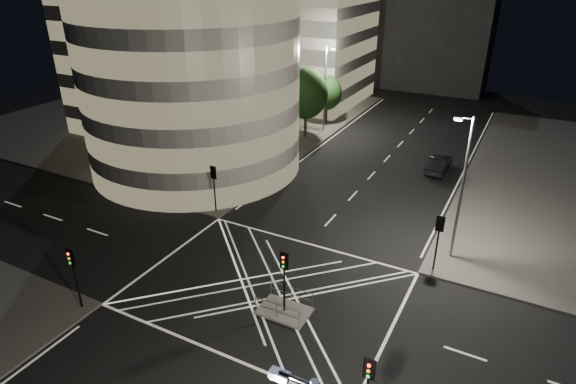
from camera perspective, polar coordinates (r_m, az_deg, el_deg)
The scene contains 22 objects.
ground at distance 30.97m, azimuth -2.42°, elevation -11.36°, with size 120.00×120.00×0.00m, color black.
sidewalk_far_left at distance 66.38m, azimuth -12.65°, elevation 8.84°, with size 42.00×42.00×0.15m, color #4C4947.
central_island at distance 29.13m, azimuth -0.43°, elevation -13.93°, with size 3.00×2.00×0.15m, color slate.
office_tower_curved at distance 52.42m, azimuth -12.67°, elevation 18.56°, with size 30.00×29.00×27.20m.
office_block_rear at distance 72.50m, azimuth -0.99°, elevation 19.77°, with size 24.00×16.00×22.00m, color #97948F.
building_far_end at distance 81.54m, azimuth 16.63°, elevation 17.92°, with size 18.00×8.00×18.00m, color black.
tree_a at distance 40.71m, azimuth -9.05°, elevation 4.68°, with size 3.88×3.88×6.36m.
tree_b at distance 45.23m, azimuth -4.59°, elevation 7.58°, with size 5.28×5.28×7.54m.
tree_c at distance 50.30m, azimuth -0.91°, elevation 8.95°, with size 3.94×3.94×6.28m.
tree_d at distance 55.17m, azimuth 2.13°, elevation 11.58°, with size 4.97×4.97×7.91m.
tree_e at distance 60.78m, azimuth 4.63°, elevation 11.63°, with size 3.70×3.70×5.94m.
traffic_signal_fl at distance 38.65m, azimuth -8.78°, elevation 1.36°, with size 0.55×0.22×4.00m.
traffic_signal_nl at distance 30.27m, azimuth -24.11°, elevation -8.18°, with size 0.55×0.22×4.00m.
traffic_signal_fr at distance 32.39m, azimuth 17.43°, elevation -4.68°, with size 0.55×0.22×4.00m.
traffic_signal_nr at distance 21.71m, azimuth 9.48°, elevation -21.24°, with size 0.55×0.22×4.00m.
traffic_signal_island at distance 27.40m, azimuth -0.45°, elevation -9.36°, with size 0.55×0.22×4.00m.
street_lamp_left_near at distance 42.01m, azimuth -5.57°, elevation 7.40°, with size 1.25×0.25×10.00m.
street_lamp_left_far at distance 57.32m, azimuth 4.45°, elevation 12.41°, with size 1.25×0.25×10.00m.
street_lamp_right_far at distance 33.12m, azimuth 19.87°, elevation 0.76°, with size 1.25×0.25×10.00m.
railing_island_south at distance 28.12m, azimuth -1.33°, elevation -13.98°, with size 2.80×0.06×1.10m, color slate.
railing_island_north at distance 29.36m, azimuth 0.41°, elevation -12.00°, with size 2.80×0.06×1.10m, color slate.
sedan at distance 49.15m, azimuth 17.45°, elevation 3.19°, with size 1.72×4.92×1.62m, color black.
Camera 1 is at (12.64, -21.24, 18.66)m, focal length 30.00 mm.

